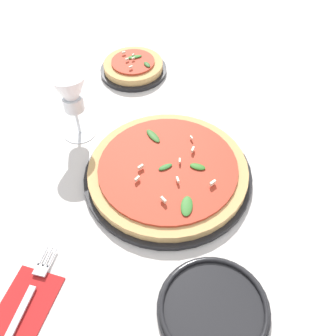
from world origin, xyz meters
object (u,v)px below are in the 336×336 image
Objects in this scene: pizza_arugula_main at (168,172)px; wine_glass at (72,95)px; fork at (26,301)px; pizza_personal_side at (133,67)px; side_plate_white at (213,309)px.

wine_glass reaches higher than pizza_arugula_main.
wine_glass is 0.82× the size of fork.
fork is (-0.64, -0.18, -0.01)m from pizza_personal_side.
wine_glass is at bearing 61.93° from side_plate_white.
pizza_personal_side is at bearing 42.40° from pizza_arugula_main.
pizza_personal_side is 0.89× the size of fork.
pizza_personal_side is 1.09× the size of wine_glass.
wine_glass reaches higher than side_plate_white.
pizza_personal_side is at bearing 42.59° from side_plate_white.
pizza_arugula_main is 1.97× the size of pizza_personal_side.
pizza_personal_side is 0.96× the size of side_plate_white.
fork is at bearing 115.76° from side_plate_white.
fork is at bearing -164.14° from pizza_personal_side.
pizza_personal_side is (0.29, 0.26, -0.00)m from pizza_arugula_main.
wine_glass reaches higher than fork.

